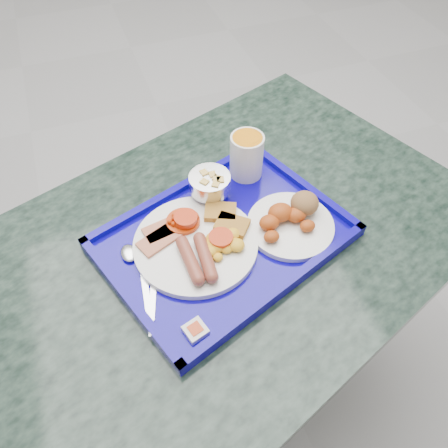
% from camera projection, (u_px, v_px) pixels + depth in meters
% --- Properties ---
extents(floor, '(6.00, 6.00, 0.00)m').
position_uv_depth(floor, '(194.00, 187.00, 1.98)').
color(floor, gray).
rests_on(floor, ground).
extents(table, '(1.28, 1.06, 0.69)m').
position_uv_depth(table, '(225.00, 281.00, 1.06)').
color(table, slate).
rests_on(table, floor).
extents(tray, '(0.57, 0.49, 0.03)m').
position_uv_depth(tray, '(224.00, 238.00, 0.91)').
color(tray, '#0B0396').
rests_on(tray, table).
extents(main_plate, '(0.25, 0.25, 0.04)m').
position_uv_depth(main_plate, '(199.00, 242.00, 0.88)').
color(main_plate, white).
rests_on(main_plate, tray).
extents(bread_plate, '(0.18, 0.18, 0.06)m').
position_uv_depth(bread_plate, '(291.00, 219.00, 0.91)').
color(bread_plate, white).
rests_on(bread_plate, tray).
extents(fruit_bowl, '(0.09, 0.09, 0.06)m').
position_uv_depth(fruit_bowl, '(210.00, 183.00, 0.95)').
color(fruit_bowl, silver).
rests_on(fruit_bowl, tray).
extents(juice_cup, '(0.08, 0.08, 0.11)m').
position_uv_depth(juice_cup, '(247.00, 155.00, 0.98)').
color(juice_cup, white).
rests_on(juice_cup, tray).
extents(spoon, '(0.08, 0.19, 0.01)m').
position_uv_depth(spoon, '(135.00, 262.00, 0.86)').
color(spoon, silver).
rests_on(spoon, tray).
extents(knife, '(0.03, 0.18, 0.00)m').
position_uv_depth(knife, '(146.00, 294.00, 0.82)').
color(knife, silver).
rests_on(knife, tray).
extents(jam_packet, '(0.05, 0.05, 0.01)m').
position_uv_depth(jam_packet, '(195.00, 330.00, 0.76)').
color(jam_packet, white).
rests_on(jam_packet, tray).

